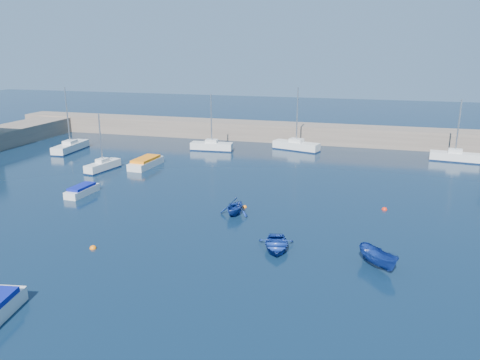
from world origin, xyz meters
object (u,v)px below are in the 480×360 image
(dinghy_center, at_px, (276,245))
(sailboat_5, at_px, (212,146))
(sailboat_7, at_px, (455,156))
(sailboat_4, at_px, (71,147))
(motorboat_1, at_px, (82,190))
(sailboat_6, at_px, (296,146))
(dinghy_right, at_px, (378,258))
(dinghy_left, at_px, (235,206))
(motorboat_2, at_px, (146,162))
(sailboat_3, at_px, (103,166))

(dinghy_center, bearing_deg, sailboat_5, 105.08)
(sailboat_7, distance_m, dinghy_center, 35.80)
(sailboat_4, bearing_deg, motorboat_1, -55.57)
(sailboat_7, xyz_separation_m, motorboat_1, (-36.55, -24.63, -0.18))
(sailboat_5, distance_m, sailboat_6, 11.64)
(sailboat_5, height_order, dinghy_right, sailboat_5)
(dinghy_right, bearing_deg, sailboat_5, 83.47)
(sailboat_4, distance_m, sailboat_5, 19.24)
(sailboat_6, xyz_separation_m, dinghy_center, (4.00, -33.22, -0.27))
(sailboat_4, height_order, sailboat_7, sailboat_4)
(motorboat_1, height_order, dinghy_right, dinghy_right)
(motorboat_1, height_order, dinghy_left, dinghy_left)
(sailboat_5, bearing_deg, dinghy_center, -157.08)
(sailboat_4, bearing_deg, sailboat_5, 14.06)
(motorboat_1, relative_size, motorboat_2, 0.70)
(sailboat_3, relative_size, sailboat_4, 0.75)
(sailboat_7, height_order, motorboat_2, sailboat_7)
(sailboat_4, relative_size, sailboat_7, 1.12)
(sailboat_4, bearing_deg, dinghy_center, -39.12)
(dinghy_center, bearing_deg, motorboat_1, 148.40)
(sailboat_4, relative_size, dinghy_left, 3.01)
(sailboat_6, bearing_deg, dinghy_right, -145.81)
(sailboat_5, bearing_deg, motorboat_2, 153.45)
(sailboat_4, xyz_separation_m, sailboat_5, (18.35, 5.79, 0.01))
(sailboat_3, xyz_separation_m, motorboat_1, (3.09, -8.70, -0.12))
(sailboat_5, xyz_separation_m, sailboat_7, (31.16, 2.19, 0.01))
(sailboat_3, xyz_separation_m, dinghy_right, (30.48, -16.99, 0.08))
(sailboat_5, height_order, motorboat_2, sailboat_5)
(dinghy_left, bearing_deg, sailboat_7, 57.74)
(sailboat_3, height_order, sailboat_5, sailboat_5)
(sailboat_4, xyz_separation_m, sailboat_6, (29.48, 9.18, 0.03))
(sailboat_3, xyz_separation_m, dinghy_center, (23.62, -16.08, -0.19))
(dinghy_left, xyz_separation_m, dinghy_right, (11.65, -6.91, -0.12))
(sailboat_5, xyz_separation_m, dinghy_left, (10.34, -23.82, 0.15))
(motorboat_1, bearing_deg, motorboat_2, 88.56)
(sailboat_3, relative_size, sailboat_5, 0.85)
(sailboat_5, xyz_separation_m, motorboat_2, (-4.50, -10.82, -0.08))
(motorboat_2, bearing_deg, dinghy_left, -38.20)
(sailboat_6, distance_m, motorboat_2, 21.13)
(sailboat_6, bearing_deg, sailboat_4, 123.84)
(sailboat_6, height_order, dinghy_left, sailboat_6)
(sailboat_3, bearing_deg, motorboat_1, -60.72)
(sailboat_3, xyz_separation_m, sailboat_6, (19.62, 17.14, 0.07))
(sailboat_6, xyz_separation_m, dinghy_right, (10.86, -34.13, 0.00))
(sailboat_7, bearing_deg, motorboat_2, 117.28)
(sailboat_4, relative_size, motorboat_2, 1.57)
(sailboat_3, distance_m, dinghy_right, 34.89)
(dinghy_center, distance_m, dinghy_left, 7.69)
(sailboat_5, xyz_separation_m, motorboat_1, (-5.40, -22.44, -0.17))
(sailboat_6, bearing_deg, sailboat_5, 123.50)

